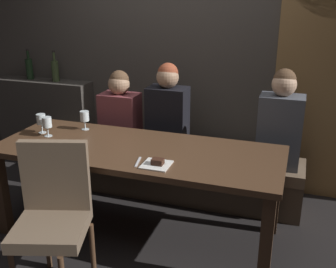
% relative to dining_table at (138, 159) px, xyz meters
% --- Properties ---
extents(ground, '(9.00, 9.00, 0.00)m').
position_rel_dining_table_xyz_m(ground, '(0.00, 0.00, -0.65)').
color(ground, black).
extents(back_wall_tiled, '(6.00, 0.12, 3.00)m').
position_rel_dining_table_xyz_m(back_wall_tiled, '(0.00, 1.22, 0.85)').
color(back_wall_tiled, '#423D38').
rests_on(back_wall_tiled, ground).
extents(arched_door, '(0.90, 0.05, 2.55)m').
position_rel_dining_table_xyz_m(arched_door, '(1.35, 1.15, 0.71)').
color(arched_door, olive).
rests_on(arched_door, ground).
extents(back_counter, '(1.10, 0.28, 0.95)m').
position_rel_dining_table_xyz_m(back_counter, '(-1.55, 1.04, -0.18)').
color(back_counter, '#38342F').
rests_on(back_counter, ground).
extents(dining_table, '(2.20, 0.84, 0.74)m').
position_rel_dining_table_xyz_m(dining_table, '(0.00, 0.00, 0.00)').
color(dining_table, '#412B1C').
rests_on(dining_table, ground).
extents(banquette_bench, '(2.50, 0.44, 0.45)m').
position_rel_dining_table_xyz_m(banquette_bench, '(0.00, 0.70, -0.42)').
color(banquette_bench, '#4A3C2E').
rests_on(banquette_bench, ground).
extents(chair_near_side, '(0.55, 0.55, 0.98)m').
position_rel_dining_table_xyz_m(chair_near_side, '(-0.29, -0.72, -0.09)').
color(chair_near_side, '#4C3321').
rests_on(chair_near_side, ground).
extents(diner_redhead, '(0.36, 0.24, 0.73)m').
position_rel_dining_table_xyz_m(diner_redhead, '(-0.46, 0.69, 0.14)').
color(diner_redhead, brown).
rests_on(diner_redhead, banquette_bench).
extents(diner_bearded, '(0.36, 0.24, 0.83)m').
position_rel_dining_table_xyz_m(diner_bearded, '(0.01, 0.71, 0.19)').
color(diner_bearded, black).
rests_on(diner_bearded, banquette_bench).
extents(diner_far_end, '(0.36, 0.24, 0.84)m').
position_rel_dining_table_xyz_m(diner_far_end, '(1.00, 0.69, 0.19)').
color(diner_far_end, '#4C515B').
rests_on(diner_far_end, banquette_bench).
extents(wine_bottle_dark_red, '(0.08, 0.08, 0.33)m').
position_rel_dining_table_xyz_m(wine_bottle_dark_red, '(-1.72, 1.05, 0.42)').
color(wine_bottle_dark_red, black).
rests_on(wine_bottle_dark_red, back_counter).
extents(wine_bottle_pale_label, '(0.08, 0.08, 0.33)m').
position_rel_dining_table_xyz_m(wine_bottle_pale_label, '(-1.38, 1.04, 0.42)').
color(wine_bottle_pale_label, '#384728').
rests_on(wine_bottle_pale_label, back_counter).
extents(wine_glass_far_left, '(0.08, 0.08, 0.16)m').
position_rel_dining_table_xyz_m(wine_glass_far_left, '(-0.80, 0.01, 0.20)').
color(wine_glass_far_left, silver).
rests_on(wine_glass_far_left, dining_table).
extents(wine_glass_far_right, '(0.08, 0.08, 0.16)m').
position_rel_dining_table_xyz_m(wine_glass_far_right, '(-0.90, 0.07, 0.20)').
color(wine_glass_far_right, silver).
rests_on(wine_glass_far_right, dining_table).
extents(wine_glass_near_left, '(0.08, 0.08, 0.16)m').
position_rel_dining_table_xyz_m(wine_glass_near_left, '(-0.60, 0.26, 0.20)').
color(wine_glass_near_left, silver).
rests_on(wine_glass_near_left, dining_table).
extents(dessert_plate, '(0.19, 0.19, 0.05)m').
position_rel_dining_table_xyz_m(dessert_plate, '(0.25, -0.26, 0.10)').
color(dessert_plate, white).
rests_on(dessert_plate, dining_table).
extents(fork_on_table, '(0.05, 0.17, 0.01)m').
position_rel_dining_table_xyz_m(fork_on_table, '(0.11, -0.25, 0.09)').
color(fork_on_table, silver).
rests_on(fork_on_table, dining_table).
extents(folded_napkin, '(0.13, 0.12, 0.01)m').
position_rel_dining_table_xyz_m(folded_napkin, '(-0.51, -0.24, 0.09)').
color(folded_napkin, silver).
rests_on(folded_napkin, dining_table).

